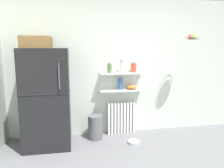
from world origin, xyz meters
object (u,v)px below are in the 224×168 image
at_px(refrigerator, 46,96).
at_px(storage_jar_0, 110,68).
at_px(radiator, 121,118).
at_px(vase, 120,84).
at_px(trash_bin, 95,127).
at_px(storage_jar_1, 122,67).
at_px(storage_jar_2, 134,67).
at_px(pet_food_bowl, 134,142).
at_px(shelf_bowl, 132,87).
at_px(hanging_fruit_basket, 193,37).

height_order(refrigerator, storage_jar_0, refrigerator).
relative_size(refrigerator, radiator, 2.98).
height_order(vase, trash_bin, vase).
height_order(radiator, storage_jar_0, storage_jar_0).
bearing_deg(storage_jar_0, trash_bin, -152.85).
relative_size(storage_jar_0, trash_bin, 0.42).
height_order(storage_jar_1, storage_jar_2, storage_jar_1).
relative_size(refrigerator, pet_food_bowl, 8.77).
relative_size(radiator, vase, 2.73).
bearing_deg(shelf_bowl, vase, 180.00).
relative_size(refrigerator, storage_jar_0, 9.99).
relative_size(storage_jar_1, vase, 1.01).
distance_m(storage_jar_0, storage_jar_2, 0.46).
bearing_deg(storage_jar_2, shelf_bowl, -180.00).
relative_size(vase, pet_food_bowl, 1.08).
distance_m(refrigerator, storage_jar_0, 1.23).
xyz_separation_m(storage_jar_0, trash_bin, (-0.30, -0.15, -1.08)).
distance_m(refrigerator, storage_jar_1, 1.45).
bearing_deg(trash_bin, pet_food_bowl, -27.27).
relative_size(refrigerator, shelf_bowl, 9.59).
distance_m(radiator, pet_food_bowl, 0.60).
bearing_deg(radiator, storage_jar_1, -90.00).
bearing_deg(storage_jar_0, vase, 0.00).
relative_size(storage_jar_0, hanging_fruit_basket, 0.66).
xyz_separation_m(storage_jar_0, shelf_bowl, (0.43, 0.00, -0.38)).
bearing_deg(hanging_fruit_basket, pet_food_bowl, -171.29).
height_order(shelf_bowl, trash_bin, shelf_bowl).
xyz_separation_m(refrigerator, pet_food_bowl, (1.48, -0.24, -0.85)).
height_order(radiator, pet_food_bowl, radiator).
height_order(trash_bin, hanging_fruit_basket, hanging_fruit_basket).
bearing_deg(vase, storage_jar_1, 0.00).
relative_size(radiator, shelf_bowl, 3.22).
xyz_separation_m(refrigerator, storage_jar_2, (1.59, 0.25, 0.43)).
bearing_deg(storage_jar_0, storage_jar_1, 0.00).
xyz_separation_m(radiator, pet_food_bowl, (0.12, -0.52, -0.29)).
distance_m(radiator, storage_jar_1, 1.02).
xyz_separation_m(refrigerator, storage_jar_0, (1.13, 0.25, 0.43)).
xyz_separation_m(storage_jar_0, pet_food_bowl, (0.35, -0.49, -1.28)).
relative_size(vase, shelf_bowl, 1.18).
bearing_deg(storage_jar_1, storage_jar_0, 180.00).
height_order(storage_jar_1, hanging_fruit_basket, hanging_fruit_basket).
xyz_separation_m(radiator, storage_jar_2, (0.23, -0.03, 1.00)).
height_order(shelf_bowl, pet_food_bowl, shelf_bowl).
xyz_separation_m(radiator, hanging_fruit_basket, (1.23, -0.35, 1.55)).
bearing_deg(storage_jar_2, radiator, 172.63).
height_order(storage_jar_2, vase, storage_jar_2).
relative_size(storage_jar_1, storage_jar_2, 1.21).
height_order(vase, shelf_bowl, vase).
distance_m(shelf_bowl, trash_bin, 1.03).
bearing_deg(storage_jar_1, storage_jar_2, 0.00).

